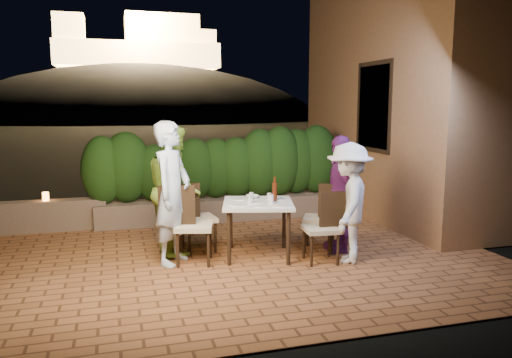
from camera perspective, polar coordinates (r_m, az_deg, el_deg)
name	(u,v)px	position (r m, az deg, el deg)	size (l,w,h in m)	color
ground	(238,260)	(6.78, -2.09, -9.27)	(400.00, 400.00, 0.00)	black
terrace_floor	(229,254)	(7.26, -3.05, -8.50)	(7.00, 6.00, 0.15)	brown
building_wall	(400,79)	(9.74, 16.17, 10.89)	(1.60, 5.00, 5.00)	#A26C40
window_pane	(375,107)	(8.90, 13.46, 8.02)	(0.08, 1.00, 1.40)	black
window_frame	(375,107)	(8.90, 13.40, 8.02)	(0.06, 1.15, 1.55)	black
planter	(218,209)	(8.93, -4.42, -3.41)	(4.20, 0.55, 0.40)	brown
hedge	(217,167)	(8.81, -4.48, 1.37)	(4.00, 0.70, 1.10)	#17350E
parapet	(36,216)	(8.84, -23.89, -3.94)	(2.20, 0.30, 0.50)	brown
hill	(142,150)	(66.63, -12.95, 3.24)	(52.00, 40.00, 22.00)	black
fortress	(138,35)	(66.89, -13.38, 15.70)	(26.00, 8.00, 8.00)	#FFCC7A
dining_table	(258,229)	(6.78, 0.23, -5.77)	(0.92, 0.92, 0.75)	white
plate_nw	(238,205)	(6.49, -2.12, -2.97)	(0.23, 0.23, 0.01)	white
plate_sw	(239,199)	(6.89, -2.00, -2.29)	(0.22, 0.22, 0.01)	white
plate_ne	(282,205)	(6.46, 2.94, -3.04)	(0.24, 0.24, 0.01)	white
plate_se	(276,199)	(6.91, 2.26, -2.26)	(0.24, 0.24, 0.01)	white
plate_centre	(256,202)	(6.68, -0.05, -2.63)	(0.24, 0.24, 0.01)	white
plate_front	(262,206)	(6.41, 0.74, -3.12)	(0.20, 0.20, 0.01)	white
glass_nw	(250,200)	(6.56, -0.68, -2.43)	(0.06, 0.06, 0.11)	silver
glass_sw	(251,196)	(6.86, -0.54, -1.95)	(0.06, 0.06, 0.10)	silver
glass_ne	(271,199)	(6.59, 1.71, -2.31)	(0.07, 0.07, 0.12)	silver
glass_se	(269,197)	(6.81, 1.53, -2.03)	(0.06, 0.06, 0.10)	silver
beer_bottle	(275,189)	(6.75, 2.14, -1.14)	(0.06, 0.06, 0.33)	#471C0B
bowl	(252,197)	(6.96, -0.43, -2.04)	(0.18, 0.18, 0.04)	white
chair_left_front	(194,224)	(6.52, -7.10, -5.18)	(0.47, 0.47, 1.02)	black
chair_left_back	(199,217)	(7.06, -6.58, -4.33)	(0.45, 0.45, 0.97)	black
chair_right_front	(321,227)	(6.58, 7.43, -5.49)	(0.43, 0.43, 0.93)	black
chair_right_back	(320,217)	(7.07, 7.28, -4.36)	(0.45, 0.45, 0.96)	black
diner_blue	(172,193)	(6.48, -9.57, -1.61)	(0.67, 0.44, 1.85)	#C1DBF8
diner_green	(174,189)	(6.98, -9.36, -1.10)	(0.87, 0.68, 1.79)	#91C03C
diner_white	(349,203)	(6.59, 10.57, -2.69)	(1.01, 0.58, 1.57)	white
diner_purple	(340,194)	(7.05, 9.57, -1.67)	(0.95, 0.40, 1.63)	#6B246C
parapet_lamp	(46,197)	(8.76, -22.91, -1.86)	(0.10, 0.10, 0.14)	orange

